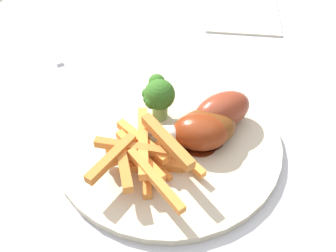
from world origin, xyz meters
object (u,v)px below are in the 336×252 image
Objects in this scene: broccoli_floret_front at (157,95)px; chicken_drumstick_far at (197,132)px; chicken_drumstick_extra at (219,112)px; carrot_fries_pile at (145,154)px; fork at (42,38)px; chicken_drumstick_near at (203,128)px; dining_table at (159,177)px; dinner_plate at (168,140)px.

broccoli_floret_front is 0.49× the size of chicken_drumstick_far.
broccoli_floret_front is 0.09m from chicken_drumstick_extra.
carrot_fries_pile is 0.86× the size of fork.
broccoli_floret_front is 0.08m from chicken_drumstick_near.
dining_table is 0.33m from fork.
chicken_drumstick_far is (-0.04, -0.06, -0.02)m from broccoli_floret_front.
dinner_plate reaches higher than fork.
broccoli_floret_front is 0.32× the size of fork.
dinner_plate is at bearing 116.67° from chicken_drumstick_extra.
broccoli_floret_front reaches higher than chicken_drumstick_far.
chicken_drumstick_far is 0.65× the size of fork.
carrot_fries_pile reaches higher than chicken_drumstick_near.
chicken_drumstick_extra is at bearing -79.04° from dining_table.
dinner_plate is at bearing -169.23° from fork.
dining_table is 6.91× the size of carrot_fries_pile.
chicken_drumstick_extra reaches higher than dinner_plate.
carrot_fries_pile is 1.42× the size of chicken_drumstick_extra.
carrot_fries_pile reaches higher than dinner_plate.
chicken_drumstick_far reaches higher than dinner_plate.
chicken_drumstick_far is at bearing -111.90° from dining_table.
chicken_drumstick_far is (-0.01, -0.04, 0.03)m from dinner_plate.
chicken_drumstick_near is at bearing -35.37° from chicken_drumstick_far.
chicken_drumstick_extra reaches higher than chicken_drumstick_near.
dining_table is 9.20× the size of chicken_drumstick_far.
chicken_drumstick_extra is (0.03, -0.02, 0.00)m from chicken_drumstick_near.
dinner_plate is 0.05m from chicken_drumstick_near.
chicken_drumstick_extra reaches higher than fork.
dining_table is at bearing -170.18° from broccoli_floret_front.
chicken_drumstick_near is 1.10× the size of chicken_drumstick_extra.
chicken_drumstick_far is at bearing 145.74° from chicken_drumstick_extra.
chicken_drumstick_near is 0.01m from chicken_drumstick_far.
dining_table is 0.15m from carrot_fries_pile.
fork is (0.20, 0.25, 0.10)m from dining_table.
fork is (0.27, 0.25, -0.03)m from carrot_fries_pile.
dinner_plate is 4.88× the size of broccoli_floret_front.
broccoli_floret_front reaches higher than dining_table.
chicken_drumstick_extra reaches higher than dining_table.
chicken_drumstick_near is at bearing -84.51° from dinner_plate.
dining_table is at bearing 100.96° from chicken_drumstick_extra.
dinner_plate is 0.06m from broccoli_floret_front.
chicken_drumstick_far is 0.05m from chicken_drumstick_extra.
dining_table is at bearing 68.10° from chicken_drumstick_far.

